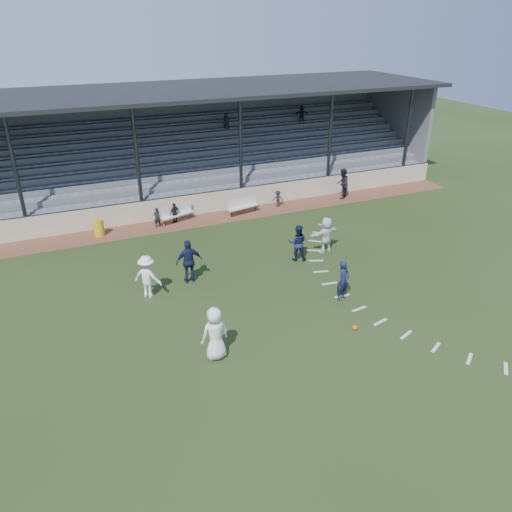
% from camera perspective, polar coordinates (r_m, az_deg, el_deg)
% --- Properties ---
extents(ground, '(90.00, 90.00, 0.00)m').
position_cam_1_polar(ground, '(19.97, 2.87, -6.25)').
color(ground, '#223415').
rests_on(ground, ground).
extents(cinder_track, '(34.00, 2.00, 0.02)m').
position_cam_1_polar(cinder_track, '(28.73, -6.38, 4.10)').
color(cinder_track, brown).
rests_on(cinder_track, ground).
extents(retaining_wall, '(34.00, 0.18, 1.20)m').
position_cam_1_polar(retaining_wall, '(29.47, -7.06, 5.85)').
color(retaining_wall, beige).
rests_on(retaining_wall, ground).
extents(bench_left, '(2.02, 1.07, 0.95)m').
position_cam_1_polar(bench_left, '(28.52, -9.04, 5.00)').
color(bench_left, silver).
rests_on(bench_left, cinder_track).
extents(bench_right, '(2.04, 0.87, 0.95)m').
position_cam_1_polar(bench_right, '(29.34, -1.54, 5.93)').
color(bench_right, silver).
rests_on(bench_right, cinder_track).
extents(trash_bin, '(0.55, 0.55, 0.88)m').
position_cam_1_polar(trash_bin, '(27.64, -17.52, 3.11)').
color(trash_bin, gold).
rests_on(trash_bin, cinder_track).
extents(football, '(0.20, 0.20, 0.20)m').
position_cam_1_polar(football, '(19.13, 11.22, -8.03)').
color(football, '#ED520D').
rests_on(football, ground).
extents(player_white_lead, '(1.01, 0.71, 1.95)m').
position_cam_1_polar(player_white_lead, '(16.97, -4.70, -8.83)').
color(player_white_lead, white).
rests_on(player_white_lead, ground).
extents(player_navy_lead, '(0.75, 0.64, 1.74)m').
position_cam_1_polar(player_navy_lead, '(20.60, 9.92, -2.76)').
color(player_navy_lead, '#161C3C').
rests_on(player_navy_lead, ground).
extents(player_navy_mid, '(1.08, 0.99, 1.79)m').
position_cam_1_polar(player_navy_mid, '(23.63, 4.78, 1.52)').
color(player_navy_mid, '#161C3C').
rests_on(player_navy_mid, ground).
extents(player_white_wing, '(1.36, 1.31, 1.86)m').
position_cam_1_polar(player_white_wing, '(20.92, -12.30, -2.33)').
color(player_white_wing, white).
rests_on(player_white_wing, ground).
extents(player_navy_wing, '(1.17, 0.51, 1.98)m').
position_cam_1_polar(player_navy_wing, '(21.75, -7.66, -0.61)').
color(player_navy_wing, '#161C3C').
rests_on(player_navy_wing, ground).
extents(player_white_back, '(1.74, 0.86, 1.80)m').
position_cam_1_polar(player_white_back, '(24.65, 8.00, 2.43)').
color(player_white_back, white).
rests_on(player_white_back, ground).
extents(official, '(1.16, 1.17, 1.90)m').
position_cam_1_polar(official, '(32.28, 9.84, 8.16)').
color(official, black).
rests_on(official, cinder_track).
extents(sub_left_near, '(0.44, 0.32, 1.12)m').
position_cam_1_polar(sub_left_near, '(27.93, -11.25, 4.35)').
color(sub_left_near, black).
rests_on(sub_left_near, cinder_track).
extents(sub_left_far, '(0.73, 0.53, 1.16)m').
position_cam_1_polar(sub_left_far, '(28.36, -9.27, 4.89)').
color(sub_left_far, black).
rests_on(sub_left_far, cinder_track).
extents(sub_right, '(0.74, 0.58, 1.01)m').
position_cam_1_polar(sub_right, '(30.49, 2.52, 6.57)').
color(sub_right, black).
rests_on(sub_right, cinder_track).
extents(grandstand, '(34.60, 9.00, 6.61)m').
position_cam_1_polar(grandstand, '(33.35, -9.62, 10.96)').
color(grandstand, slate).
rests_on(grandstand, ground).
extents(penalty_arc, '(3.89, 14.63, 0.01)m').
position_cam_1_polar(penalty_arc, '(21.88, 12.64, -3.80)').
color(penalty_arc, silver).
rests_on(penalty_arc, ground).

